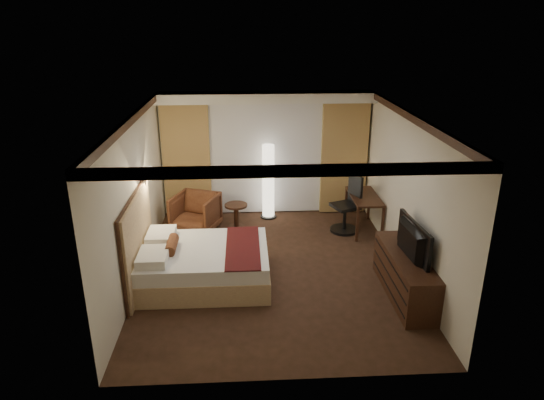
{
  "coord_description": "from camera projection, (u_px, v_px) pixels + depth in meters",
  "views": [
    {
      "loc": [
        -0.46,
        -7.47,
        4.12
      ],
      "look_at": [
        0.0,
        0.4,
        1.15
      ],
      "focal_mm": 32.0,
      "sensor_mm": 36.0,
      "label": 1
    }
  ],
  "objects": [
    {
      "name": "desk",
      "position": [
        363.0,
        213.0,
        9.93
      ],
      "size": [
        0.55,
        1.2,
        0.75
      ],
      "primitive_type": null,
      "color": "black",
      "rests_on": "floor"
    },
    {
      "name": "curtain_right_drape",
      "position": [
        344.0,
        158.0,
        10.55
      ],
      "size": [
        1.0,
        0.14,
        2.45
      ],
      "primitive_type": "cube",
      "color": "#A6754C",
      "rests_on": "back_wall"
    },
    {
      "name": "left_wall",
      "position": [
        135.0,
        200.0,
        7.86
      ],
      "size": [
        0.02,
        5.5,
        2.7
      ],
      "primitive_type": "cube",
      "color": "beige",
      "rests_on": "floor"
    },
    {
      "name": "television",
      "position": [
        407.0,
        236.0,
        7.32
      ],
      "size": [
        0.73,
        1.18,
        0.15
      ],
      "primitive_type": "imported",
      "rotation": [
        0.0,
        0.0,
        1.64
      ],
      "color": "black",
      "rests_on": "dresser"
    },
    {
      "name": "bed",
      "position": [
        205.0,
        265.0,
        7.99
      ],
      "size": [
        2.09,
        1.63,
        0.61
      ],
      "primitive_type": null,
      "color": "white",
      "rests_on": "floor"
    },
    {
      "name": "back_wall",
      "position": [
        266.0,
        153.0,
        10.55
      ],
      "size": [
        4.5,
        0.02,
        2.7
      ],
      "primitive_type": "cube",
      "color": "beige",
      "rests_on": "floor"
    },
    {
      "name": "right_wall",
      "position": [
        407.0,
        194.0,
        8.1
      ],
      "size": [
        0.02,
        5.5,
        2.7
      ],
      "primitive_type": "cube",
      "color": "beige",
      "rests_on": "floor"
    },
    {
      "name": "ceiling",
      "position": [
        274.0,
        116.0,
        7.5
      ],
      "size": [
        4.5,
        5.5,
        0.01
      ],
      "primitive_type": "cube",
      "color": "white",
      "rests_on": "back_wall"
    },
    {
      "name": "crown_molding",
      "position": [
        273.0,
        119.0,
        7.52
      ],
      "size": [
        4.5,
        5.5,
        0.12
      ],
      "primitive_type": null,
      "color": "black",
      "rests_on": "ceiling"
    },
    {
      "name": "curtain_left_drape",
      "position": [
        187.0,
        161.0,
        10.36
      ],
      "size": [
        1.0,
        0.14,
        2.45
      ],
      "primitive_type": "cube",
      "color": "#A6754C",
      "rests_on": "back_wall"
    },
    {
      "name": "floor_lamp",
      "position": [
        268.0,
        182.0,
        10.4
      ],
      "size": [
        0.35,
        0.35,
        1.64
      ],
      "primitive_type": null,
      "color": "white",
      "rests_on": "floor"
    },
    {
      "name": "headboard",
      "position": [
        138.0,
        242.0,
        7.78
      ],
      "size": [
        0.12,
        1.93,
        1.5
      ],
      "primitive_type": null,
      "color": "tan",
      "rests_on": "floor"
    },
    {
      "name": "floor",
      "position": [
        273.0,
        270.0,
        8.46
      ],
      "size": [
        4.5,
        5.5,
        0.01
      ],
      "primitive_type": "cube",
      "color": "black",
      "rests_on": "ground"
    },
    {
      "name": "curtain_sheer",
      "position": [
        266.0,
        159.0,
        10.51
      ],
      "size": [
        2.48,
        0.04,
        2.45
      ],
      "primitive_type": "cube",
      "color": "silver",
      "rests_on": "back_wall"
    },
    {
      "name": "office_chair",
      "position": [
        345.0,
        204.0,
        9.78
      ],
      "size": [
        0.74,
        0.74,
        1.19
      ],
      "primitive_type": null,
      "rotation": [
        0.0,
        0.0,
        0.38
      ],
      "color": "black",
      "rests_on": "floor"
    },
    {
      "name": "side_table",
      "position": [
        236.0,
        216.0,
        10.07
      ],
      "size": [
        0.47,
        0.47,
        0.52
      ],
      "primitive_type": null,
      "color": "black",
      "rests_on": "floor"
    },
    {
      "name": "desk_lamp",
      "position": [
        360.0,
        181.0,
        10.16
      ],
      "size": [
        0.18,
        0.18,
        0.34
      ],
      "primitive_type": null,
      "color": "#FFD899",
      "rests_on": "desk"
    },
    {
      "name": "soffit",
      "position": [
        266.0,
        97.0,
        9.87
      ],
      "size": [
        4.5,
        0.5,
        0.2
      ],
      "primitive_type": "cube",
      "color": "white",
      "rests_on": "ceiling"
    },
    {
      "name": "dresser",
      "position": [
        405.0,
        275.0,
        7.56
      ],
      "size": [
        0.5,
        1.82,
        0.71
      ],
      "primitive_type": null,
      "color": "black",
      "rests_on": "floor"
    },
    {
      "name": "armchair",
      "position": [
        195.0,
        211.0,
        9.86
      ],
      "size": [
        1.06,
        1.02,
        0.86
      ],
      "primitive_type": "imported",
      "rotation": [
        0.0,
        0.0,
        -0.35
      ],
      "color": "#4D2617",
      "rests_on": "floor"
    },
    {
      "name": "wall_sconce",
      "position": [
        149.0,
        175.0,
        8.24
      ],
      "size": [
        0.24,
        0.24,
        0.24
      ],
      "primitive_type": null,
      "color": "white",
      "rests_on": "left_wall"
    }
  ]
}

